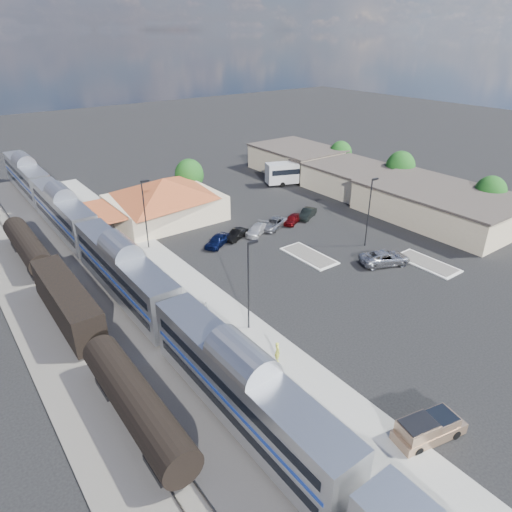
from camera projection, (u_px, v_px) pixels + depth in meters
ground at (295, 272)px, 53.03m from camera, size 280.00×280.00×0.00m
railbed at (93, 299)px, 47.54m from camera, size 16.00×100.00×0.12m
platform at (179, 281)px, 50.90m from camera, size 5.50×92.00×0.18m
passenger_train at (124, 274)px, 46.47m from camera, size 3.00×104.00×5.55m
freight_cars at (67, 304)px, 43.25m from camera, size 2.80×46.00×4.00m
station_depot at (164, 199)px, 66.46m from camera, size 18.35×12.24×6.20m
buildings_east at (365, 181)px, 77.24m from camera, size 14.40×51.40×4.80m
traffic_island_south at (309, 256)px, 56.56m from camera, size 3.30×7.50×0.21m
traffic_island_north at (427, 263)px, 54.71m from camera, size 3.30×7.50×0.21m
lamp_plat_s at (249, 279)px, 40.52m from camera, size 1.08×0.25×9.00m
lamp_plat_n at (145, 209)px, 56.34m from camera, size 1.08×0.25×9.00m
lamp_lot at (370, 207)px, 57.12m from camera, size 1.08×0.25×9.00m
tree_east_a at (490, 193)px, 66.58m from camera, size 4.56×4.56×6.42m
tree_east_b at (400, 167)px, 77.94m from camera, size 4.94×4.94×6.96m
tree_east_c at (340, 154)px, 88.21m from camera, size 4.41×4.41×6.21m
tree_depot at (189, 175)px, 74.42m from camera, size 4.71×4.71×6.63m
pickup_truck at (430, 428)px, 31.09m from camera, size 5.46×2.91×1.79m
suv at (385, 258)px, 54.39m from camera, size 6.62×4.96×1.67m
coach_bus at (300, 171)px, 82.52m from camera, size 12.71×7.01×4.03m
person_a at (277, 352)px, 38.10m from camera, size 0.59×0.76×1.85m
person_b at (205, 308)px, 44.21m from camera, size 0.78×0.91×1.63m
parked_car_a at (217, 240)px, 59.07m from camera, size 4.71×3.71×1.50m
parked_car_b at (236, 234)px, 61.03m from camera, size 4.23×2.90×1.32m
parked_car_c at (257, 230)px, 62.53m from camera, size 4.87×3.72×1.32m
parked_car_d at (274, 223)px, 64.43m from camera, size 5.58×4.19×1.41m
parked_car_e at (292, 219)px, 65.94m from camera, size 4.19×3.15×1.33m
parked_car_f at (307, 214)px, 67.84m from camera, size 4.58×3.32×1.44m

